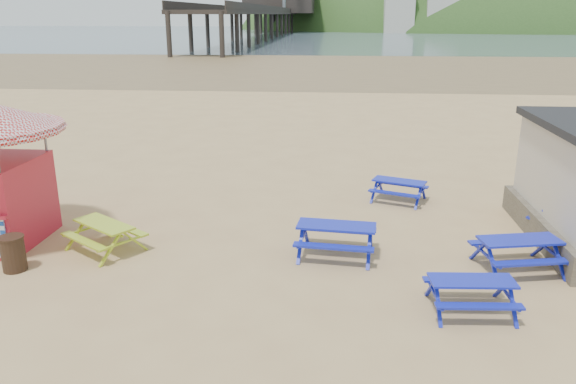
{
  "coord_description": "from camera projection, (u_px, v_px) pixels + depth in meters",
  "views": [
    {
      "loc": [
        1.59,
        -13.3,
        5.72
      ],
      "look_at": [
        0.3,
        1.5,
        1.0
      ],
      "focal_mm": 35.0,
      "sensor_mm": 36.0,
      "label": 1
    }
  ],
  "objects": [
    {
      "name": "picnic_table_blue_b",
      "position": [
        399.0,
        191.0,
        17.88
      ],
      "size": [
        2.0,
        1.82,
        0.69
      ],
      "rotation": [
        0.0,
        0.0,
        -0.37
      ],
      "color": "#0F23A5",
      "rests_on": "ground"
    },
    {
      "name": "sea",
      "position": [
        334.0,
        33.0,
        175.9
      ],
      "size": [
        400.0,
        400.0,
        0.0
      ],
      "primitive_type": "plane",
      "color": "#4C5F6D",
      "rests_on": "ground"
    },
    {
      "name": "ground",
      "position": [
        271.0,
        246.0,
        14.49
      ],
      "size": [
        400.0,
        400.0,
        0.0
      ],
      "primitive_type": "plane",
      "color": "tan",
      "rests_on": "ground"
    },
    {
      "name": "headland_town",
      "position": [
        556.0,
        54.0,
        228.14
      ],
      "size": [
        264.0,
        144.0,
        108.0
      ],
      "color": "#2D4C1E",
      "rests_on": "ground"
    },
    {
      "name": "picnic_table_blue_d",
      "position": [
        336.0,
        240.0,
        13.84
      ],
      "size": [
        2.06,
        1.72,
        0.8
      ],
      "rotation": [
        0.0,
        0.0,
        -0.1
      ],
      "color": "#0F23A5",
      "rests_on": "ground"
    },
    {
      "name": "wet_sand",
      "position": [
        324.0,
        64.0,
        66.71
      ],
      "size": [
        400.0,
        400.0,
        0.0
      ],
      "primitive_type": "plane",
      "color": "olive",
      "rests_on": "ground"
    },
    {
      "name": "pier",
      "position": [
        279.0,
        15.0,
        183.55
      ],
      "size": [
        24.0,
        220.0,
        39.29
      ],
      "color": "black",
      "rests_on": "ground"
    },
    {
      "name": "picnic_table_yellow",
      "position": [
        105.0,
        237.0,
        14.13
      ],
      "size": [
        2.24,
        2.15,
        0.73
      ],
      "rotation": [
        0.0,
        0.0,
        -0.61
      ],
      "color": "#92B010",
      "rests_on": "ground"
    },
    {
      "name": "picnic_table_blue_e",
      "position": [
        518.0,
        254.0,
        13.04
      ],
      "size": [
        2.1,
        1.82,
        0.77
      ],
      "rotation": [
        0.0,
        0.0,
        0.2
      ],
      "color": "#0F23A5",
      "rests_on": "ground"
    },
    {
      "name": "picnic_table_blue_f",
      "position": [
        471.0,
        295.0,
        11.21
      ],
      "size": [
        1.75,
        1.45,
        0.7
      ],
      "rotation": [
        0.0,
        0.0,
        0.06
      ],
      "color": "#0F23A5",
      "rests_on": "ground"
    },
    {
      "name": "litter_bin",
      "position": [
        13.0,
        253.0,
        13.0
      ],
      "size": [
        0.58,
        0.58,
        0.85
      ],
      "color": "#372819",
      "rests_on": "ground"
    }
  ]
}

